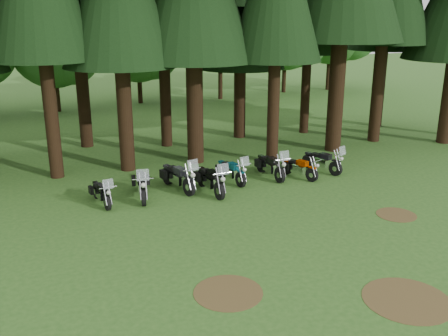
{
  "coord_description": "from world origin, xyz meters",
  "views": [
    {
      "loc": [
        -7.32,
        -12.36,
        6.85
      ],
      "look_at": [
        -0.27,
        5.0,
        1.0
      ],
      "focal_mm": 40.0,
      "sensor_mm": 36.0,
      "label": 1
    }
  ],
  "objects_px": {
    "motorcycle_2": "(178,178)",
    "motorcycle_4": "(231,172)",
    "motorcycle_5": "(271,167)",
    "motorcycle_6": "(299,169)",
    "motorcycle_7": "(322,162)",
    "motorcycle_3": "(211,181)",
    "motorcycle_0": "(102,194)",
    "motorcycle_1": "(142,186)"
  },
  "relations": [
    {
      "from": "motorcycle_2",
      "to": "motorcycle_6",
      "type": "relative_size",
      "value": 1.29
    },
    {
      "from": "motorcycle_1",
      "to": "motorcycle_2",
      "type": "xyz_separation_m",
      "value": [
        1.56,
        0.36,
        0.02
      ]
    },
    {
      "from": "motorcycle_2",
      "to": "motorcycle_6",
      "type": "distance_m",
      "value": 5.32
    },
    {
      "from": "motorcycle_1",
      "to": "motorcycle_7",
      "type": "xyz_separation_m",
      "value": [
        8.25,
        0.24,
        -0.04
      ]
    },
    {
      "from": "motorcycle_2",
      "to": "motorcycle_5",
      "type": "xyz_separation_m",
      "value": [
        4.18,
        0.04,
        -0.03
      ]
    },
    {
      "from": "motorcycle_1",
      "to": "motorcycle_7",
      "type": "height_order",
      "value": "motorcycle_1"
    },
    {
      "from": "motorcycle_2",
      "to": "motorcycle_7",
      "type": "distance_m",
      "value": 6.69
    },
    {
      "from": "motorcycle_3",
      "to": "motorcycle_0",
      "type": "bearing_deg",
      "value": 170.83
    },
    {
      "from": "motorcycle_0",
      "to": "motorcycle_6",
      "type": "xyz_separation_m",
      "value": [
        8.4,
        -0.03,
        -0.01
      ]
    },
    {
      "from": "motorcycle_5",
      "to": "motorcycle_1",
      "type": "bearing_deg",
      "value": -178.8
    },
    {
      "from": "motorcycle_6",
      "to": "motorcycle_7",
      "type": "xyz_separation_m",
      "value": [
        1.39,
        0.36,
        0.05
      ]
    },
    {
      "from": "motorcycle_7",
      "to": "motorcycle_1",
      "type": "bearing_deg",
      "value": 162.32
    },
    {
      "from": "motorcycle_4",
      "to": "motorcycle_2",
      "type": "bearing_deg",
      "value": 173.3
    },
    {
      "from": "motorcycle_2",
      "to": "motorcycle_4",
      "type": "xyz_separation_m",
      "value": [
        2.36,
        0.1,
        -0.06
      ]
    },
    {
      "from": "motorcycle_1",
      "to": "motorcycle_0",
      "type": "bearing_deg",
      "value": -167.53
    },
    {
      "from": "motorcycle_2",
      "to": "motorcycle_1",
      "type": "bearing_deg",
      "value": 179.55
    },
    {
      "from": "motorcycle_2",
      "to": "motorcycle_3",
      "type": "bearing_deg",
      "value": -50.8
    },
    {
      "from": "motorcycle_5",
      "to": "motorcycle_6",
      "type": "xyz_separation_m",
      "value": [
        1.11,
        -0.51,
        -0.07
      ]
    },
    {
      "from": "motorcycle_5",
      "to": "motorcycle_6",
      "type": "relative_size",
      "value": 1.22
    },
    {
      "from": "motorcycle_0",
      "to": "motorcycle_1",
      "type": "relative_size",
      "value": 0.84
    },
    {
      "from": "motorcycle_4",
      "to": "motorcycle_5",
      "type": "xyz_separation_m",
      "value": [
        1.82,
        -0.06,
        0.03
      ]
    },
    {
      "from": "motorcycle_4",
      "to": "motorcycle_5",
      "type": "distance_m",
      "value": 1.82
    },
    {
      "from": "motorcycle_1",
      "to": "motorcycle_5",
      "type": "relative_size",
      "value": 1.03
    },
    {
      "from": "motorcycle_3",
      "to": "motorcycle_5",
      "type": "relative_size",
      "value": 1.05
    },
    {
      "from": "motorcycle_6",
      "to": "motorcycle_4",
      "type": "bearing_deg",
      "value": 147.95
    },
    {
      "from": "motorcycle_5",
      "to": "motorcycle_0",
      "type": "bearing_deg",
      "value": -178.96
    },
    {
      "from": "motorcycle_5",
      "to": "motorcycle_7",
      "type": "relative_size",
      "value": 1.07
    },
    {
      "from": "motorcycle_2",
      "to": "motorcycle_7",
      "type": "xyz_separation_m",
      "value": [
        6.69,
        -0.11,
        -0.05
      ]
    },
    {
      "from": "motorcycle_1",
      "to": "motorcycle_5",
      "type": "height_order",
      "value": "motorcycle_1"
    },
    {
      "from": "motorcycle_0",
      "to": "motorcycle_5",
      "type": "height_order",
      "value": "motorcycle_5"
    },
    {
      "from": "motorcycle_6",
      "to": "motorcycle_0",
      "type": "bearing_deg",
      "value": 158.81
    },
    {
      "from": "motorcycle_2",
      "to": "motorcycle_3",
      "type": "distance_m",
      "value": 1.36
    },
    {
      "from": "motorcycle_6",
      "to": "motorcycle_2",
      "type": "bearing_deg",
      "value": 153.9
    },
    {
      "from": "motorcycle_2",
      "to": "motorcycle_3",
      "type": "relative_size",
      "value": 1.01
    },
    {
      "from": "motorcycle_3",
      "to": "motorcycle_6",
      "type": "bearing_deg",
      "value": 0.88
    },
    {
      "from": "motorcycle_0",
      "to": "motorcycle_2",
      "type": "height_order",
      "value": "motorcycle_2"
    },
    {
      "from": "motorcycle_2",
      "to": "motorcycle_7",
      "type": "relative_size",
      "value": 1.13
    },
    {
      "from": "motorcycle_0",
      "to": "motorcycle_5",
      "type": "relative_size",
      "value": 0.86
    },
    {
      "from": "motorcycle_4",
      "to": "motorcycle_7",
      "type": "height_order",
      "value": "motorcycle_7"
    },
    {
      "from": "motorcycle_0",
      "to": "motorcycle_4",
      "type": "bearing_deg",
      "value": -2.44
    },
    {
      "from": "motorcycle_0",
      "to": "motorcycle_1",
      "type": "height_order",
      "value": "motorcycle_1"
    },
    {
      "from": "motorcycle_2",
      "to": "motorcycle_4",
      "type": "distance_m",
      "value": 2.36
    }
  ]
}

